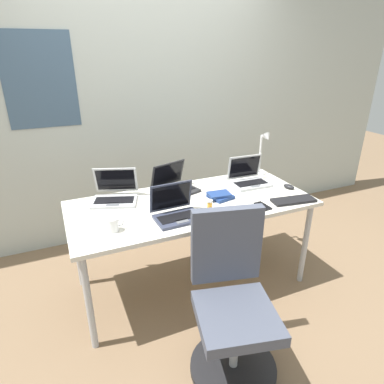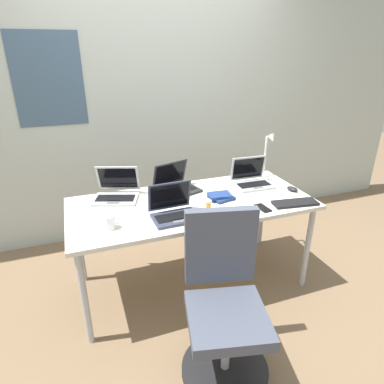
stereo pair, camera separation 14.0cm
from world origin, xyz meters
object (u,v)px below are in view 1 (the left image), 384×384
(laptop_front_right, at_px, (249,179))
(external_keyboard, at_px, (293,200))
(pill_bottle, at_px, (210,205))
(laptop_near_mouse, at_px, (176,211))
(computer_mouse, at_px, (289,187))
(laptop_back_right, at_px, (115,195))
(office_chair, at_px, (232,309))
(desk_lamp, at_px, (262,154))
(cell_phone, at_px, (263,206))
(coffee_mug, at_px, (113,225))
(laptop_by_keyboard, at_px, (175,186))
(book_stack, at_px, (220,196))

(laptop_front_right, xyz_separation_m, external_keyboard, (0.11, -0.44, -0.04))
(pill_bottle, bearing_deg, laptop_near_mouse, -178.95)
(computer_mouse, xyz_separation_m, pill_bottle, (-0.77, -0.10, 0.02))
(laptop_back_right, relative_size, laptop_front_right, 1.28)
(laptop_back_right, height_order, office_chair, laptop_back_right)
(desk_lamp, relative_size, office_chair, 0.41)
(computer_mouse, bearing_deg, cell_phone, -170.60)
(laptop_near_mouse, relative_size, external_keyboard, 0.94)
(computer_mouse, distance_m, coffee_mug, 1.46)
(pill_bottle, distance_m, coffee_mug, 0.68)
(desk_lamp, xyz_separation_m, pill_bottle, (-0.74, -0.45, -0.16))
(desk_lamp, height_order, laptop_by_keyboard, desk_lamp)
(desk_lamp, height_order, pill_bottle, desk_lamp)
(external_keyboard, xyz_separation_m, pill_bottle, (-0.64, 0.12, 0.03))
(external_keyboard, distance_m, coffee_mug, 1.33)
(book_stack, relative_size, coffee_mug, 1.76)
(laptop_back_right, xyz_separation_m, pill_bottle, (0.58, -0.44, -0.01))
(laptop_by_keyboard, distance_m, book_stack, 0.38)
(computer_mouse, height_order, book_stack, book_stack)
(external_keyboard, relative_size, pill_bottle, 4.18)
(laptop_front_right, relative_size, coffee_mug, 2.77)
(book_stack, bearing_deg, computer_mouse, -5.37)
(pill_bottle, relative_size, book_stack, 0.40)
(laptop_near_mouse, bearing_deg, computer_mouse, 5.59)
(laptop_near_mouse, distance_m, coffee_mug, 0.43)
(laptop_front_right, bearing_deg, laptop_by_keyboard, 171.14)
(laptop_front_right, xyz_separation_m, pill_bottle, (-0.52, -0.32, -0.01))
(laptop_back_right, relative_size, laptop_near_mouse, 1.29)
(desk_lamp, bearing_deg, pill_bottle, -148.52)
(office_chair, bearing_deg, laptop_by_keyboard, 87.91)
(laptop_near_mouse, bearing_deg, laptop_front_right, 22.40)
(cell_phone, relative_size, book_stack, 0.69)
(laptop_back_right, bearing_deg, desk_lamp, 0.77)
(laptop_by_keyboard, xyz_separation_m, external_keyboard, (0.74, -0.54, -0.04))
(coffee_mug, bearing_deg, desk_lamp, 18.25)
(laptop_near_mouse, bearing_deg, office_chair, -78.89)
(cell_phone, relative_size, office_chair, 0.14)
(computer_mouse, bearing_deg, laptop_back_right, 148.28)
(coffee_mug, bearing_deg, cell_phone, -4.65)
(external_keyboard, bearing_deg, pill_bottle, 177.39)
(desk_lamp, bearing_deg, book_stack, -152.45)
(desk_lamp, height_order, external_keyboard, desk_lamp)
(pill_bottle, bearing_deg, desk_lamp, 31.48)
(laptop_by_keyboard, distance_m, external_keyboard, 0.92)
(computer_mouse, xyz_separation_m, coffee_mug, (-1.45, -0.11, 0.03))
(office_chair, bearing_deg, laptop_back_right, 112.98)
(external_keyboard, xyz_separation_m, cell_phone, (-0.26, 0.02, -0.01))
(pill_bottle, relative_size, office_chair, 0.08)
(laptop_front_right, relative_size, book_stack, 1.58)
(laptop_by_keyboard, relative_size, office_chair, 0.39)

